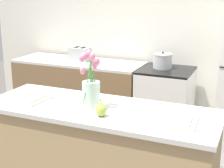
# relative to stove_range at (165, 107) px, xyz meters

# --- Properties ---
(back_wall) EXTENTS (5.20, 0.08, 2.70)m
(back_wall) POSITION_rel_stove_range_xyz_m (-0.10, 0.40, 0.89)
(back_wall) COLOR silver
(back_wall) RESTS_ON ground_plane
(kitchen_island) EXTENTS (1.80, 0.66, 0.96)m
(kitchen_island) POSITION_rel_stove_range_xyz_m (-0.10, -1.60, 0.02)
(kitchen_island) COLOR tan
(kitchen_island) RESTS_ON ground_plane
(back_counter) EXTENTS (1.68, 0.60, 0.92)m
(back_counter) POSITION_rel_stove_range_xyz_m (-1.16, 0.00, 0.00)
(back_counter) COLOR brown
(back_counter) RESTS_ON ground_plane
(stove_range) EXTENTS (0.60, 0.61, 0.92)m
(stove_range) POSITION_rel_stove_range_xyz_m (0.00, 0.00, 0.00)
(stove_range) COLOR silver
(stove_range) RESTS_ON ground_plane
(flower_vase) EXTENTS (0.15, 0.18, 0.43)m
(flower_vase) POSITION_rel_stove_range_xyz_m (-0.15, -1.62, 0.65)
(flower_vase) COLOR silver
(flower_vase) RESTS_ON kitchen_island
(pear_figurine) EXTENTS (0.08, 0.08, 0.13)m
(pear_figurine) POSITION_rel_stove_range_xyz_m (-0.01, -1.75, 0.55)
(pear_figurine) COLOR #9EBC47
(pear_figurine) RESTS_ON kitchen_island
(plate_setting_left) EXTENTS (0.30, 0.30, 0.02)m
(plate_setting_left) POSITION_rel_stove_range_xyz_m (-0.70, -1.65, 0.51)
(plate_setting_left) COLOR beige
(plate_setting_left) RESTS_ON kitchen_island
(plate_setting_right) EXTENTS (0.30, 0.30, 0.02)m
(plate_setting_right) POSITION_rel_stove_range_xyz_m (0.50, -1.65, 0.51)
(plate_setting_right) COLOR beige
(plate_setting_right) RESTS_ON kitchen_island
(toaster) EXTENTS (0.28, 0.18, 0.17)m
(toaster) POSITION_rel_stove_range_xyz_m (-1.15, 0.04, 0.54)
(toaster) COLOR #B7BABC
(toaster) RESTS_ON back_counter
(cooking_pot) EXTENTS (0.22, 0.22, 0.20)m
(cooking_pot) POSITION_rel_stove_range_xyz_m (-0.06, 0.04, 0.55)
(cooking_pot) COLOR #B2B5B7
(cooking_pot) RESTS_ON stove_range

